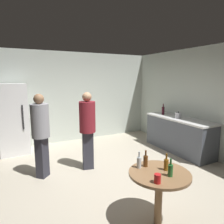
% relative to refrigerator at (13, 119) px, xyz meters
% --- Properties ---
extents(ground_plane, '(5.20, 5.20, 0.10)m').
position_rel_refrigerator_xyz_m(ground_plane, '(1.61, -2.20, -0.95)').
color(ground_plane, '#B2A893').
extents(wall_back, '(5.32, 0.06, 2.70)m').
position_rel_refrigerator_xyz_m(wall_back, '(1.61, 0.43, 0.45)').
color(wall_back, beige).
rests_on(wall_back, ground_plane).
extents(wall_side_right, '(0.06, 5.20, 2.70)m').
position_rel_refrigerator_xyz_m(wall_side_right, '(4.24, -2.20, 0.45)').
color(wall_side_right, beige).
rests_on(wall_side_right, ground_plane).
extents(refrigerator, '(0.70, 0.68, 1.80)m').
position_rel_refrigerator_xyz_m(refrigerator, '(0.00, 0.00, 0.00)').
color(refrigerator, white).
rests_on(refrigerator, ground_plane).
extents(kitchen_counter, '(0.64, 2.00, 0.90)m').
position_rel_refrigerator_xyz_m(kitchen_counter, '(3.89, -1.81, -0.45)').
color(kitchen_counter, '#4C515B').
rests_on(kitchen_counter, ground_plane).
extents(kettle, '(0.24, 0.17, 0.18)m').
position_rel_refrigerator_xyz_m(kettle, '(3.84, -1.81, 0.07)').
color(kettle, '#B2B2B7').
rests_on(kettle, kitchen_counter).
extents(wine_bottle_on_counter, '(0.08, 0.08, 0.31)m').
position_rel_refrigerator_xyz_m(wine_bottle_on_counter, '(3.85, -1.21, 0.12)').
color(wine_bottle_on_counter, '#3F141E').
rests_on(wine_bottle_on_counter, kitchen_counter).
extents(foreground_table, '(0.80, 0.80, 0.73)m').
position_rel_refrigerator_xyz_m(foreground_table, '(1.60, -3.77, -0.27)').
color(foreground_table, olive).
rests_on(foreground_table, ground_plane).
extents(beer_bottle_amber, '(0.06, 0.06, 0.23)m').
position_rel_refrigerator_xyz_m(beer_bottle_amber, '(1.72, -3.76, -0.08)').
color(beer_bottle_amber, '#8C5919').
rests_on(beer_bottle_amber, foreground_table).
extents(beer_bottle_brown, '(0.06, 0.06, 0.23)m').
position_rel_refrigerator_xyz_m(beer_bottle_brown, '(1.55, -3.53, -0.08)').
color(beer_bottle_brown, '#593314').
rests_on(beer_bottle_brown, foreground_table).
extents(beer_bottle_green, '(0.06, 0.06, 0.23)m').
position_rel_refrigerator_xyz_m(beer_bottle_green, '(1.65, -3.91, -0.08)').
color(beer_bottle_green, '#26662D').
rests_on(beer_bottle_green, foreground_table).
extents(beer_bottle_clear, '(0.06, 0.06, 0.23)m').
position_rel_refrigerator_xyz_m(beer_bottle_clear, '(1.44, -3.53, -0.08)').
color(beer_bottle_clear, silver).
rests_on(beer_bottle_clear, foreground_table).
extents(plastic_cup_red, '(0.08, 0.08, 0.11)m').
position_rel_refrigerator_xyz_m(plastic_cup_red, '(1.40, -3.97, -0.11)').
color(plastic_cup_red, red).
rests_on(plastic_cup_red, foreground_table).
extents(person_in_gray_shirt, '(0.48, 0.48, 1.65)m').
position_rel_refrigerator_xyz_m(person_in_gray_shirt, '(0.43, -1.68, 0.06)').
color(person_in_gray_shirt, '#2D2D38').
rests_on(person_in_gray_shirt, ground_plane).
extents(person_in_maroon_shirt, '(0.40, 0.40, 1.65)m').
position_rel_refrigerator_xyz_m(person_in_maroon_shirt, '(1.37, -1.73, 0.06)').
color(person_in_maroon_shirt, '#2D2D38').
rests_on(person_in_maroon_shirt, ground_plane).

